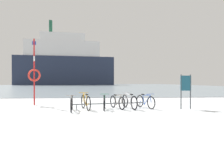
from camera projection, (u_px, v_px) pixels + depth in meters
The scene contains 11 objects.
ground at pixel (98, 86), 60.69m from camera, with size 80.00×132.00×0.08m.
bike_rack at pixel (110, 104), 9.90m from camera, with size 3.53×0.73×0.31m.
bicycle_0 at pixel (72, 103), 9.32m from camera, with size 0.46×1.69×0.76m.
bicycle_1 at pixel (86, 102), 9.74m from camera, with size 0.65×1.62×0.82m.
bicycle_2 at pixel (104, 103), 9.76m from camera, with size 0.46×1.60×0.75m.
bicycle_3 at pixel (117, 102), 10.07m from camera, with size 0.69×1.55×0.74m.
bicycle_4 at pixel (129, 102), 10.06m from camera, with size 0.62×1.72×0.80m.
bicycle_5 at pixel (145, 101), 10.32m from camera, with size 0.70×1.54×0.75m.
info_sign at pixel (186, 86), 9.95m from camera, with size 0.55×0.08×1.71m.
rescue_post at pixel (34, 73), 11.66m from camera, with size 0.74×0.11×3.86m.
ferry_ship at pixel (65, 64), 88.95m from camera, with size 42.94×12.90×28.26m.
Camera 1 is at (0.10, -6.93, 1.35)m, focal length 32.17 mm.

